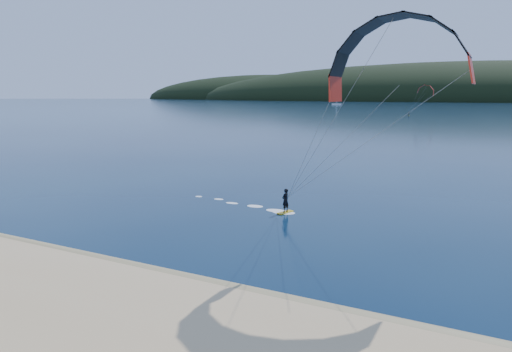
{
  "coord_description": "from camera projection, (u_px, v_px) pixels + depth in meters",
  "views": [
    {
      "loc": [
        16.71,
        -14.19,
        9.78
      ],
      "look_at": [
        4.07,
        10.0,
        5.0
      ],
      "focal_mm": 32.93,
      "sensor_mm": 36.0,
      "label": 1
    }
  ],
  "objects": [
    {
      "name": "kitesurfer_far",
      "position": [
        425.0,
        93.0,
        205.22
      ],
      "size": [
        11.7,
        7.78,
        13.21
      ],
      "color": "gold",
      "rests_on": "ground"
    },
    {
      "name": "wet_sand",
      "position": [
        144.0,
        275.0,
        25.62
      ],
      "size": [
        220.0,
        2.5,
        0.1
      ],
      "color": "olive",
      "rests_on": "ground"
    },
    {
      "name": "ground",
      "position": [
        78.0,
        308.0,
        21.7
      ],
      "size": [
        1800.0,
        1800.0,
        0.0
      ],
      "primitive_type": "plane",
      "color": "#071A35",
      "rests_on": "ground"
    },
    {
      "name": "sailboat",
      "position": [
        337.0,
        104.0,
        426.71
      ],
      "size": [
        9.17,
        5.68,
        12.75
      ],
      "color": "white",
      "rests_on": "ground"
    },
    {
      "name": "headland",
      "position": [
        491.0,
        101.0,
        672.1
      ],
      "size": [
        1200.0,
        310.0,
        140.0
      ],
      "color": "black",
      "rests_on": "ground"
    },
    {
      "name": "kitesurfer_near",
      "position": [
        392.0,
        91.0,
        27.1
      ],
      "size": [
        24.86,
        10.12,
        14.73
      ],
      "color": "gold",
      "rests_on": "ground"
    }
  ]
}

